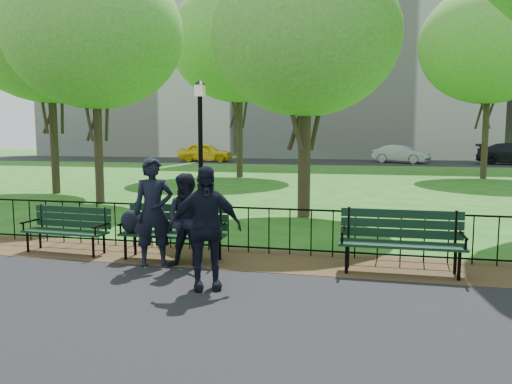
% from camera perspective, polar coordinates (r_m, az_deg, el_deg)
% --- Properties ---
extents(ground, '(120.00, 120.00, 0.00)m').
position_cam_1_polar(ground, '(7.98, -8.70, -9.98)').
color(ground, '#245C18').
extents(dirt_strip, '(60.00, 1.60, 0.01)m').
position_cam_1_polar(dirt_strip, '(9.33, -5.23, -7.40)').
color(dirt_strip, '#3E2D19').
rests_on(dirt_strip, ground).
extents(far_street, '(70.00, 9.00, 0.01)m').
position_cam_1_polar(far_street, '(42.24, 9.36, 3.41)').
color(far_street, black).
rests_on(far_street, ground).
extents(iron_fence, '(24.06, 0.06, 1.00)m').
position_cam_1_polar(iron_fence, '(9.69, -4.32, -3.93)').
color(iron_fence, black).
rests_on(iron_fence, ground).
extents(apartment_west, '(22.00, 15.00, 26.00)m').
position_cam_1_polar(apartment_west, '(61.39, -11.33, 16.50)').
color(apartment_west, beige).
rests_on(apartment_west, ground).
extents(apartment_mid, '(24.00, 15.00, 30.00)m').
position_cam_1_polar(apartment_mid, '(56.54, 12.77, 19.42)').
color(apartment_mid, '#B7B1A7').
rests_on(apartment_mid, ground).
extents(park_bench_main, '(1.91, 0.60, 1.08)m').
position_cam_1_polar(park_bench_main, '(9.19, -10.91, -3.66)').
color(park_bench_main, black).
rests_on(park_bench_main, ground).
extents(park_bench_left_a, '(1.72, 0.63, 0.96)m').
position_cam_1_polar(park_bench_left_a, '(10.24, -20.66, -3.50)').
color(park_bench_left_a, black).
rests_on(park_bench_left_a, ground).
extents(park_bench_right_a, '(1.98, 0.62, 1.12)m').
position_cam_1_polar(park_bench_right_a, '(8.51, 16.27, -4.68)').
color(park_bench_right_a, black).
rests_on(park_bench_right_a, ground).
extents(lamppost, '(0.33, 0.33, 3.68)m').
position_cam_1_polar(lamppost, '(13.33, -6.37, 5.42)').
color(lamppost, black).
rests_on(lamppost, ground).
extents(tree_near_w, '(5.66, 5.66, 7.89)m').
position_cam_1_polar(tree_near_w, '(17.44, -17.99, 16.87)').
color(tree_near_w, '#2D2116').
rests_on(tree_near_w, ground).
extents(tree_near_e, '(5.05, 5.05, 7.03)m').
position_cam_1_polar(tree_near_e, '(13.98, 5.69, 17.32)').
color(tree_near_e, '#2D2116').
rests_on(tree_near_e, ground).
extents(tree_mid_w, '(6.34, 6.34, 8.84)m').
position_cam_1_polar(tree_mid_w, '(21.09, -22.57, 16.65)').
color(tree_mid_w, '#2D2116').
rests_on(tree_mid_w, ground).
extents(tree_far_c, '(7.26, 7.26, 10.11)m').
position_cam_1_polar(tree_far_c, '(27.09, -1.93, 16.67)').
color(tree_far_c, '#2D2116').
rests_on(tree_far_c, ground).
extents(tree_far_e, '(7.05, 7.05, 9.82)m').
position_cam_1_polar(tree_far_e, '(28.82, 25.18, 15.05)').
color(tree_far_e, '#2D2116').
rests_on(tree_far_e, ground).
extents(person_left, '(0.80, 0.68, 1.86)m').
position_cam_1_polar(person_left, '(8.74, -11.64, -2.24)').
color(person_left, black).
rests_on(person_left, asphalt_path).
extents(person_mid, '(0.81, 0.47, 1.61)m').
position_cam_1_polar(person_mid, '(8.46, -7.77, -3.32)').
color(person_mid, black).
rests_on(person_mid, asphalt_path).
extents(person_right, '(1.14, 0.84, 1.81)m').
position_cam_1_polar(person_right, '(7.30, -5.83, -4.08)').
color(person_right, black).
rests_on(person_right, asphalt_path).
extents(taxi, '(4.68, 2.11, 1.56)m').
position_cam_1_polar(taxi, '(42.54, -5.79, 4.54)').
color(taxi, yellow).
rests_on(taxi, far_street).
extents(sedan_silver, '(4.61, 3.14, 1.44)m').
position_cam_1_polar(sedan_silver, '(41.56, 16.26, 4.18)').
color(sedan_silver, '#97989E').
rests_on(sedan_silver, far_street).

